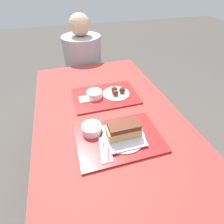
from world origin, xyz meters
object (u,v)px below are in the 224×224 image
(tray_far, at_px, (105,96))
(bowl_coleslaw_near, at_px, (92,128))
(tray_near, at_px, (119,139))
(brisket_sandwich_plate, at_px, (124,132))
(person_seated_across, at_px, (83,58))
(wings_plate_far, at_px, (117,92))
(bowl_coleslaw_far, at_px, (94,94))

(tray_far, relative_size, bowl_coleslaw_near, 4.12)
(tray_near, bearing_deg, tray_far, 84.96)
(tray_near, distance_m, tray_far, 0.43)
(brisket_sandwich_plate, height_order, person_seated_across, person_seated_across)
(tray_near, xyz_separation_m, wings_plate_far, (0.12, 0.42, 0.02))
(tray_far, height_order, wings_plate_far, wings_plate_far)
(person_seated_across, bearing_deg, bowl_coleslaw_far, -92.89)
(tray_far, distance_m, bowl_coleslaw_near, 0.38)
(wings_plate_far, bearing_deg, tray_far, 174.92)
(tray_far, height_order, person_seated_across, person_seated_across)
(person_seated_across, bearing_deg, tray_far, -87.27)
(tray_far, bearing_deg, bowl_coleslaw_near, -116.47)
(bowl_coleslaw_far, distance_m, person_seated_across, 0.82)
(tray_far, xyz_separation_m, wings_plate_far, (0.08, -0.01, 0.02))
(tray_near, height_order, tray_far, same)
(tray_far, bearing_deg, bowl_coleslaw_far, 178.36)
(tray_far, bearing_deg, brisket_sandwich_plate, -91.51)
(tray_near, relative_size, person_seated_across, 0.63)
(bowl_coleslaw_near, relative_size, person_seated_across, 0.15)
(tray_far, xyz_separation_m, bowl_coleslaw_far, (-0.08, 0.00, 0.03))
(tray_far, relative_size, person_seated_across, 0.63)
(tray_near, height_order, bowl_coleslaw_far, bowl_coleslaw_far)
(bowl_coleslaw_near, xyz_separation_m, person_seated_across, (0.13, 1.15, -0.05))
(tray_near, height_order, bowl_coleslaw_near, bowl_coleslaw_near)
(wings_plate_far, bearing_deg, bowl_coleslaw_far, 176.60)
(bowl_coleslaw_near, height_order, brisket_sandwich_plate, brisket_sandwich_plate)
(tray_near, xyz_separation_m, bowl_coleslaw_near, (-0.13, 0.09, 0.03))
(bowl_coleslaw_near, bearing_deg, person_seated_across, 83.64)
(brisket_sandwich_plate, height_order, bowl_coleslaw_far, brisket_sandwich_plate)
(tray_far, height_order, bowl_coleslaw_near, bowl_coleslaw_near)
(tray_near, relative_size, wings_plate_far, 2.37)
(brisket_sandwich_plate, bearing_deg, tray_far, 88.49)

